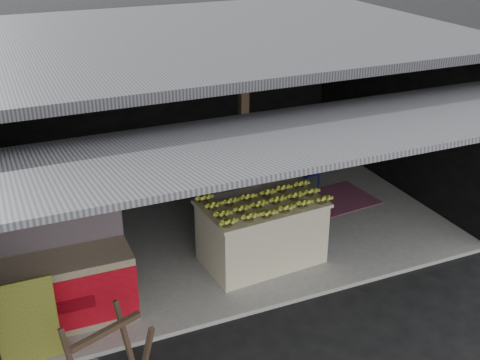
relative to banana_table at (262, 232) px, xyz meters
name	(u,v)px	position (x,y,z in m)	size (l,w,h in m)	color
ground	(282,306)	(-0.18, -1.02, -0.52)	(80.00, 80.00, 0.00)	black
concrete_slab	(211,219)	(-0.18, 1.48, -0.49)	(7.00, 5.00, 0.06)	gray
shophouse	(201,89)	(-0.18, 1.80, 1.58)	(7.40, 7.29, 3.02)	black
banana_table	(262,232)	(0.00, 0.00, 0.00)	(1.72, 1.13, 0.91)	beige
banana_pile	(262,196)	(0.00, 0.00, 0.55)	(1.53, 0.92, 0.18)	yellow
white_crate	(237,196)	(0.10, 1.09, 0.03)	(0.90, 0.62, 0.98)	white
neighbor_stall	(67,285)	(-2.68, -0.26, 0.02)	(1.55, 0.72, 1.58)	#998466
green_signboard	(27,322)	(-3.19, -0.79, 0.02)	(0.64, 0.04, 0.96)	black
sawhorse	(109,352)	(-2.48, -1.57, -0.02)	(0.90, 0.90, 0.79)	#483324
water_barrel	(310,232)	(0.82, 0.08, -0.24)	(0.30, 0.30, 0.44)	navy
plastic_chair	(304,167)	(1.65, 1.75, 0.00)	(0.45, 0.45, 0.79)	#0A173B
magenta_rug	(330,201)	(1.87, 1.21, -0.45)	(1.50, 1.00, 0.01)	maroon
picture_frames	(153,70)	(-0.35, 3.88, 1.41)	(1.62, 0.04, 0.46)	black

